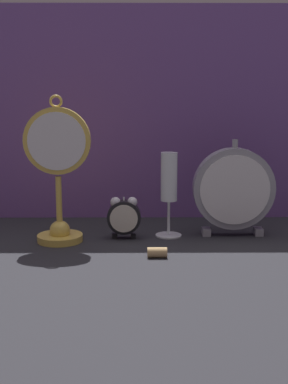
{
  "coord_description": "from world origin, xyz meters",
  "views": [
    {
      "loc": [
        -0.01,
        -1.14,
        0.35
      ],
      "look_at": [
        0.0,
        0.08,
        0.12
      ],
      "focal_mm": 50.0,
      "sensor_mm": 36.0,
      "label": 1
    }
  ],
  "objects_px": {
    "mantel_clock_silver": "(234,189)",
    "champagne_flute": "(169,185)",
    "wine_cork": "(157,252)",
    "pocket_watch_on_stand": "(58,177)",
    "alarm_clock_twin_bell": "(124,216)"
  },
  "relations": [
    {
      "from": "pocket_watch_on_stand",
      "to": "mantel_clock_silver",
      "type": "bearing_deg",
      "value": 6.85
    },
    {
      "from": "mantel_clock_silver",
      "to": "champagne_flute",
      "type": "height_order",
      "value": "mantel_clock_silver"
    },
    {
      "from": "pocket_watch_on_stand",
      "to": "alarm_clock_twin_bell",
      "type": "relative_size",
      "value": 3.36
    },
    {
      "from": "pocket_watch_on_stand",
      "to": "champagne_flute",
      "type": "height_order",
      "value": "pocket_watch_on_stand"
    },
    {
      "from": "pocket_watch_on_stand",
      "to": "wine_cork",
      "type": "distance_m",
      "value": 0.29
    },
    {
      "from": "champagne_flute",
      "to": "wine_cork",
      "type": "xyz_separation_m",
      "value": [
        -0.03,
        -0.17,
        -0.12
      ]
    },
    {
      "from": "pocket_watch_on_stand",
      "to": "mantel_clock_silver",
      "type": "height_order",
      "value": "pocket_watch_on_stand"
    },
    {
      "from": "mantel_clock_silver",
      "to": "wine_cork",
      "type": "relative_size",
      "value": 5.6
    },
    {
      "from": "mantel_clock_silver",
      "to": "wine_cork",
      "type": "xyz_separation_m",
      "value": [
        -0.19,
        -0.18,
        -0.1
      ]
    },
    {
      "from": "mantel_clock_silver",
      "to": "champagne_flute",
      "type": "relative_size",
      "value": 1.15
    },
    {
      "from": "alarm_clock_twin_bell",
      "to": "wine_cork",
      "type": "relative_size",
      "value": 2.42
    },
    {
      "from": "alarm_clock_twin_bell",
      "to": "champagne_flute",
      "type": "height_order",
      "value": "champagne_flute"
    },
    {
      "from": "pocket_watch_on_stand",
      "to": "alarm_clock_twin_bell",
      "type": "distance_m",
      "value": 0.18
    },
    {
      "from": "alarm_clock_twin_bell",
      "to": "champagne_flute",
      "type": "xyz_separation_m",
      "value": [
        0.11,
        0.02,
        0.07
      ]
    },
    {
      "from": "wine_cork",
      "to": "pocket_watch_on_stand",
      "type": "bearing_deg",
      "value": 150.97
    }
  ]
}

